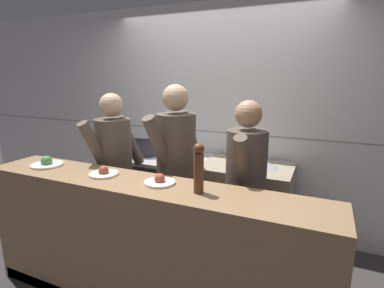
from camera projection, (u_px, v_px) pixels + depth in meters
name	position (u px, v px, depth m)	size (l,w,h in m)	color
ground_plane	(167.00, 283.00, 2.66)	(14.00, 14.00, 0.00)	#383333
wall_back_tiled	(218.00, 119.00, 3.51)	(8.00, 0.06, 2.60)	white
oven_range	(166.00, 193.00, 3.55)	(0.99, 0.71, 0.89)	#38383D
prep_counter	(246.00, 207.00, 3.16)	(0.91, 0.65, 0.90)	gray
pass_counter	(144.00, 247.00, 2.29)	(2.74, 0.45, 1.04)	#93704C
stock_pot	(146.00, 145.00, 3.49)	(0.28, 0.28, 0.23)	#2D2D33
sauce_pot	(178.00, 153.00, 3.30)	(0.29, 0.29, 0.15)	#B7BABF
mixing_bowl_steel	(264.00, 164.00, 2.96)	(0.28, 0.28, 0.08)	#B7BABF
chefs_knife	(248.00, 170.00, 2.89)	(0.39, 0.19, 0.02)	#B7BABF
plated_dish_main	(47.00, 163.00, 2.58)	(0.27, 0.27, 0.09)	white
plated_dish_appetiser	(104.00, 173.00, 2.33)	(0.23, 0.23, 0.08)	white
plated_dish_dessert	(160.00, 181.00, 2.15)	(0.22, 0.22, 0.08)	white
pepper_mill	(199.00, 167.00, 1.95)	(0.07, 0.07, 0.34)	brown
chef_head_cook	(115.00, 169.00, 2.88)	(0.41, 0.72, 1.64)	black
chef_sous	(176.00, 171.00, 2.70)	(0.43, 0.75, 1.73)	black
chef_line	(245.00, 188.00, 2.45)	(0.35, 0.71, 1.62)	black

